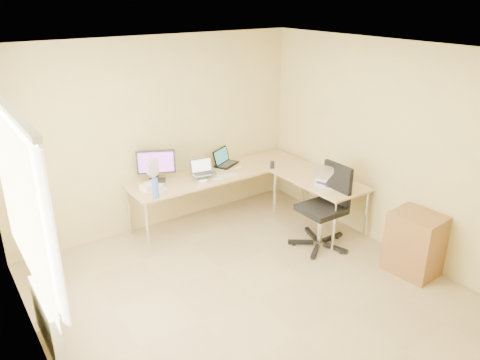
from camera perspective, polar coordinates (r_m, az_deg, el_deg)
floor at (r=5.27m, az=1.91°, el=-14.19°), size 4.50×4.50×0.00m
ceiling at (r=4.28m, az=2.36°, el=15.14°), size 4.50×4.50×0.00m
wall_back at (r=6.46m, az=-9.89°, el=5.42°), size 4.50×0.00×4.50m
wall_front at (r=3.33m, az=26.49°, el=-13.61°), size 4.50×0.00×4.50m
wall_left at (r=3.88m, az=-23.95°, el=-7.91°), size 0.00×4.50×4.50m
wall_right at (r=6.04m, az=18.38°, el=3.42°), size 0.00×4.50×4.50m
desk_main at (r=6.77m, az=-2.38°, el=-1.92°), size 2.65×0.70×0.73m
desk_return at (r=6.61m, az=9.50°, el=-2.85°), size 0.70×1.30×0.73m
monitor at (r=6.34m, az=-10.14°, el=1.73°), size 0.53×0.37×0.44m
book_stack at (r=6.58m, az=-4.34°, el=0.97°), size 0.27×0.32×0.05m
laptop_center at (r=6.41m, az=-4.50°, el=1.54°), size 0.34×0.28×0.20m
laptop_black at (r=6.87m, az=-1.68°, el=2.79°), size 0.46×0.42×0.24m
keyboard at (r=6.46m, az=-1.89°, el=0.49°), size 0.39×0.14×0.02m
mouse at (r=6.74m, az=-0.13°, el=1.50°), size 0.11×0.09×0.04m
mug at (r=6.08m, az=-9.68°, el=-0.92°), size 0.10×0.10×0.09m
cd_stack at (r=6.29m, az=-4.59°, el=-0.12°), size 0.16×0.16×0.03m
water_bottle at (r=5.85m, az=-10.24°, el=-0.99°), size 0.10×0.10×0.26m
papers at (r=6.17m, az=-10.21°, el=-1.01°), size 0.27×0.34×0.01m
white_box at (r=6.15m, az=-11.01°, el=-0.79°), size 0.24×0.20×0.07m
desk_fan at (r=6.33m, az=-10.60°, el=1.05°), size 0.32×0.32×0.31m
black_cup at (r=6.76m, az=3.95°, el=1.83°), size 0.08×0.08×0.10m
laptop_return at (r=6.30m, az=10.62°, el=0.62°), size 0.45×0.40×0.25m
office_chair at (r=6.09m, az=9.84°, el=-3.73°), size 0.66×0.66×1.10m
cabinet at (r=5.89m, az=20.44°, el=-7.36°), size 0.51×0.60×0.78m
radiator at (r=4.73m, az=-22.32°, el=-15.65°), size 0.09×0.80×0.55m
window at (r=4.14m, az=-24.96°, el=-2.32°), size 0.10×1.80×1.40m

